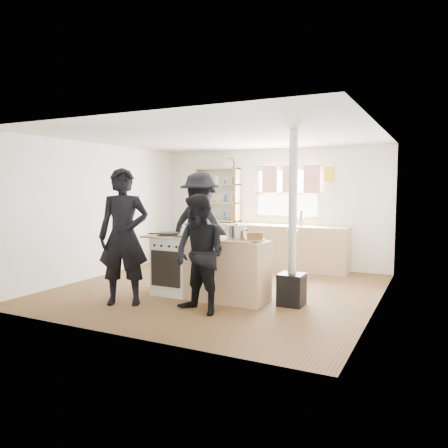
{
  "coord_description": "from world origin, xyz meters",
  "views": [
    {
      "loc": [
        3.27,
        -6.32,
        1.71
      ],
      "look_at": [
        0.17,
        -0.1,
        1.1
      ],
      "focal_mm": 35.0,
      "sensor_mm": 36.0,
      "label": 1
    }
  ],
  "objects_px": {
    "roast_tray": "(203,234)",
    "person_near_left": "(124,237)",
    "flue_heater": "(292,260)",
    "person_near_right": "(200,254)",
    "skillet_greens": "(168,234)",
    "thermos": "(301,219)",
    "stockpot_counter": "(237,232)",
    "bread_board": "(255,237)",
    "stockpot_stove": "(190,229)",
    "person_far": "(201,227)",
    "cooking_island": "(210,268)"
  },
  "relations": [
    {
      "from": "roast_tray",
      "to": "person_near_left",
      "type": "distance_m",
      "value": 1.2
    },
    {
      "from": "flue_heater",
      "to": "person_near_right",
      "type": "distance_m",
      "value": 1.36
    },
    {
      "from": "flue_heater",
      "to": "roast_tray",
      "type": "bearing_deg",
      "value": -174.87
    },
    {
      "from": "skillet_greens",
      "to": "flue_heater",
      "type": "relative_size",
      "value": 0.14
    },
    {
      "from": "skillet_greens",
      "to": "thermos",
      "type": "bearing_deg",
      "value": 65.46
    },
    {
      "from": "skillet_greens",
      "to": "person_near_left",
      "type": "distance_m",
      "value": 0.82
    },
    {
      "from": "stockpot_counter",
      "to": "thermos",
      "type": "bearing_deg",
      "value": 86.94
    },
    {
      "from": "thermos",
      "to": "bread_board",
      "type": "bearing_deg",
      "value": -86.71
    },
    {
      "from": "stockpot_counter",
      "to": "flue_heater",
      "type": "relative_size",
      "value": 0.12
    },
    {
      "from": "stockpot_stove",
      "to": "person_near_left",
      "type": "relative_size",
      "value": 0.12
    },
    {
      "from": "thermos",
      "to": "person_near_left",
      "type": "xyz_separation_m",
      "value": [
        -1.54,
        -3.63,
        -0.06
      ]
    },
    {
      "from": "skillet_greens",
      "to": "person_far",
      "type": "xyz_separation_m",
      "value": [
        0.01,
        1.02,
        0.01
      ]
    },
    {
      "from": "bread_board",
      "to": "flue_heater",
      "type": "height_order",
      "value": "flue_heater"
    },
    {
      "from": "stockpot_stove",
      "to": "flue_heater",
      "type": "height_order",
      "value": "flue_heater"
    },
    {
      "from": "flue_heater",
      "to": "person_near_right",
      "type": "bearing_deg",
      "value": -136.43
    },
    {
      "from": "person_near_right",
      "to": "skillet_greens",
      "type": "bearing_deg",
      "value": 158.86
    },
    {
      "from": "skillet_greens",
      "to": "person_near_left",
      "type": "height_order",
      "value": "person_near_left"
    },
    {
      "from": "person_near_left",
      "to": "roast_tray",
      "type": "bearing_deg",
      "value": 21.62
    },
    {
      "from": "roast_tray",
      "to": "stockpot_counter",
      "type": "bearing_deg",
      "value": -3.64
    },
    {
      "from": "roast_tray",
      "to": "stockpot_counter",
      "type": "relative_size",
      "value": 1.22
    },
    {
      "from": "person_near_left",
      "to": "person_far",
      "type": "height_order",
      "value": "person_near_left"
    },
    {
      "from": "bread_board",
      "to": "person_near_right",
      "type": "height_order",
      "value": "person_near_right"
    },
    {
      "from": "flue_heater",
      "to": "person_near_left",
      "type": "relative_size",
      "value": 1.27
    },
    {
      "from": "cooking_island",
      "to": "skillet_greens",
      "type": "bearing_deg",
      "value": -173.81
    },
    {
      "from": "skillet_greens",
      "to": "stockpot_stove",
      "type": "xyz_separation_m",
      "value": [
        0.25,
        0.25,
        0.06
      ]
    },
    {
      "from": "person_near_right",
      "to": "person_far",
      "type": "bearing_deg",
      "value": 133.83
    },
    {
      "from": "cooking_island",
      "to": "flue_heater",
      "type": "height_order",
      "value": "flue_heater"
    },
    {
      "from": "roast_tray",
      "to": "person_near_right",
      "type": "height_order",
      "value": "person_near_right"
    },
    {
      "from": "cooking_island",
      "to": "bread_board",
      "type": "height_order",
      "value": "bread_board"
    },
    {
      "from": "skillet_greens",
      "to": "roast_tray",
      "type": "xyz_separation_m",
      "value": [
        0.57,
        0.11,
        0.01
      ]
    },
    {
      "from": "person_near_left",
      "to": "skillet_greens",
      "type": "bearing_deg",
      "value": 47.07
    },
    {
      "from": "thermos",
      "to": "cooking_island",
      "type": "distance_m",
      "value": 2.89
    },
    {
      "from": "roast_tray",
      "to": "person_near_right",
      "type": "bearing_deg",
      "value": -63.62
    },
    {
      "from": "roast_tray",
      "to": "bread_board",
      "type": "relative_size",
      "value": 1.13
    },
    {
      "from": "flue_heater",
      "to": "person_near_left",
      "type": "bearing_deg",
      "value": -155.1
    },
    {
      "from": "flue_heater",
      "to": "person_near_right",
      "type": "xyz_separation_m",
      "value": [
        -0.98,
        -0.93,
        0.14
      ]
    },
    {
      "from": "stockpot_counter",
      "to": "bread_board",
      "type": "height_order",
      "value": "stockpot_counter"
    },
    {
      "from": "stockpot_counter",
      "to": "person_near_left",
      "type": "distance_m",
      "value": 1.63
    },
    {
      "from": "cooking_island",
      "to": "person_far",
      "type": "distance_m",
      "value": 1.28
    },
    {
      "from": "stockpot_stove",
      "to": "person_near_right",
      "type": "relative_size",
      "value": 0.15
    },
    {
      "from": "stockpot_stove",
      "to": "thermos",
      "type": "bearing_deg",
      "value": 68.1
    },
    {
      "from": "cooking_island",
      "to": "stockpot_counter",
      "type": "xyz_separation_m",
      "value": [
        0.45,
        -0.01,
        0.57
      ]
    },
    {
      "from": "roast_tray",
      "to": "person_near_right",
      "type": "xyz_separation_m",
      "value": [
        0.4,
        -0.81,
        -0.16
      ]
    },
    {
      "from": "roast_tray",
      "to": "stockpot_counter",
      "type": "distance_m",
      "value": 0.58
    },
    {
      "from": "cooking_island",
      "to": "roast_tray",
      "type": "relative_size",
      "value": 5.22
    },
    {
      "from": "skillet_greens",
      "to": "stockpot_stove",
      "type": "distance_m",
      "value": 0.36
    },
    {
      "from": "bread_board",
      "to": "flue_heater",
      "type": "bearing_deg",
      "value": 23.14
    },
    {
      "from": "person_far",
      "to": "person_near_left",
      "type": "bearing_deg",
      "value": 84.97
    },
    {
      "from": "skillet_greens",
      "to": "person_near_right",
      "type": "xyz_separation_m",
      "value": [
        0.97,
        -0.7,
        -0.16
      ]
    },
    {
      "from": "thermos",
      "to": "person_near_right",
      "type": "height_order",
      "value": "person_near_right"
    }
  ]
}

